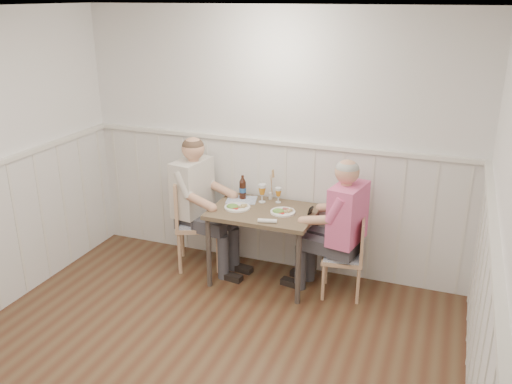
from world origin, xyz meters
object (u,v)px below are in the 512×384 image
chair_left (193,219)px  grass_vase (271,185)px  man_in_pink (342,239)px  dining_table (263,219)px  chair_right (348,253)px  beer_bottle (243,188)px  diner_cream (197,213)px

chair_left → grass_vase: 0.88m
man_in_pink → dining_table: bearing=179.6°
chair_right → grass_vase: bearing=162.5°
dining_table → chair_right: bearing=1.6°
beer_bottle → man_in_pink: bearing=-11.3°
chair_right → man_in_pink: size_ratio=0.58×
man_in_pink → grass_vase: bearing=159.5°
dining_table → diner_cream: (-0.74, 0.05, -0.06)m
dining_table → chair_right: size_ratio=1.26×
chair_left → man_in_pink: size_ratio=0.71×
dining_table → grass_vase: grass_vase is taller
chair_left → diner_cream: diner_cream is taller
dining_table → chair_left: (-0.79, 0.05, -0.13)m
chair_right → chair_left: (-1.62, 0.03, 0.09)m
grass_vase → chair_left: bearing=-162.2°
dining_table → diner_cream: 0.74m
dining_table → chair_right: chair_right is taller
dining_table → man_in_pink: bearing=-0.4°
man_in_pink → diner_cream: bearing=177.9°
dining_table → man_in_pink: man_in_pink is taller
man_in_pink → beer_bottle: man_in_pink is taller
chair_left → beer_bottle: (0.49, 0.16, 0.34)m
chair_right → man_in_pink: bearing=-156.2°
man_in_pink → beer_bottle: size_ratio=5.52×
beer_bottle → diner_cream: bearing=-160.6°
chair_left → man_in_pink: 1.56m
chair_left → diner_cream: size_ratio=0.68×
chair_left → beer_bottle: beer_bottle is taller
dining_table → beer_bottle: bearing=145.0°
man_in_pink → grass_vase: man_in_pink is taller
diner_cream → beer_bottle: 0.54m
dining_table → chair_right: 0.86m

